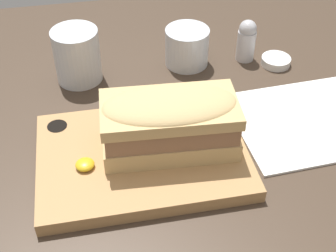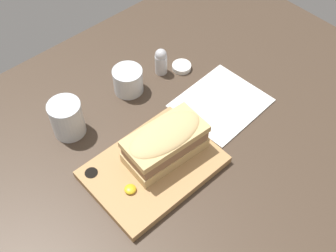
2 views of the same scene
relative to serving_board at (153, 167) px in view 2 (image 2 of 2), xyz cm
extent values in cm
cube|color=#423326|center=(-1.36, -1.76, -2.03)|extent=(153.73, 107.44, 2.00)
cube|color=tan|center=(0.08, -0.05, 0.00)|extent=(29.22, 21.06, 2.05)
cylinder|color=black|center=(-11.58, 7.53, 0.56)|extent=(2.95, 2.95, 1.03)
cube|color=tan|center=(4.10, 0.37, 2.45)|extent=(19.02, 10.48, 2.85)
cube|color=#936B4C|center=(4.10, 0.37, 5.28)|extent=(18.26, 10.06, 2.82)
cube|color=tan|center=(4.10, 0.37, 7.55)|extent=(19.02, 10.48, 1.71)
ellipsoid|color=tan|center=(4.10, 0.37, 8.26)|extent=(18.64, 10.27, 2.57)
ellipsoid|color=gold|center=(-7.94, -1.72, 1.54)|extent=(2.58, 2.58, 1.03)
cylinder|color=silver|center=(-7.64, 22.26, 3.65)|extent=(7.88, 7.88, 9.36)
cylinder|color=silver|center=(-7.64, 22.26, 1.27)|extent=(6.93, 6.93, 4.21)
cylinder|color=silver|center=(11.79, 23.51, 2.37)|extent=(7.84, 7.84, 6.80)
cylinder|color=black|center=(11.79, 23.51, 1.80)|extent=(7.06, 7.06, 5.27)
cube|color=white|center=(26.29, 3.58, -0.83)|extent=(22.67, 20.13, 0.40)
cylinder|color=silver|center=(22.67, 22.84, 1.81)|extent=(3.34, 3.34, 5.68)
sphere|color=#B7B7BC|center=(22.67, 22.84, 5.24)|extent=(3.17, 3.17, 3.17)
cylinder|color=white|center=(27.70, 19.96, -0.33)|extent=(5.29, 5.29, 1.41)
camera|label=1|loc=(-5.24, -47.04, 46.79)|focal=50.00mm
camera|label=2|loc=(-32.76, -41.31, 80.16)|focal=45.00mm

